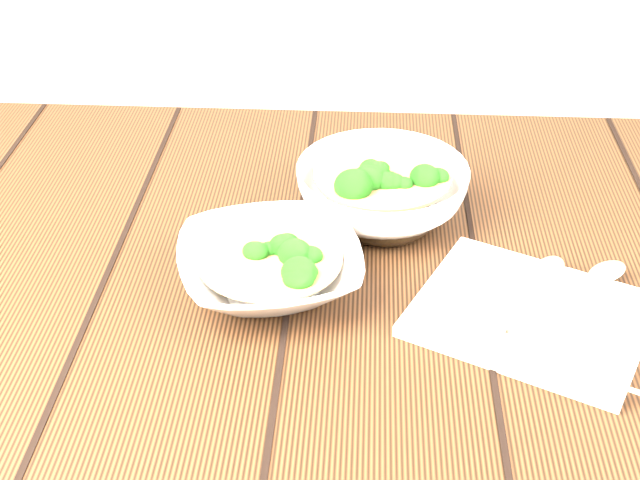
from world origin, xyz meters
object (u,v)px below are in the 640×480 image
table (312,356)px  soup_bowl_front (270,265)px  trivet (384,214)px  napkin (531,315)px  soup_bowl_back (382,189)px

table → soup_bowl_front: bearing=-149.0°
soup_bowl_front → trivet: 0.17m
soup_bowl_front → napkin: 0.27m
table → napkin: size_ratio=5.43×
soup_bowl_back → table: bearing=-121.3°
soup_bowl_front → napkin: (0.27, -0.04, -0.02)m
napkin → soup_bowl_back: bearing=153.9°
soup_bowl_back → napkin: size_ratio=0.91×
trivet → napkin: bearing=-48.9°
soup_bowl_back → trivet: size_ratio=1.75×
soup_bowl_back → napkin: bearing=-51.9°
table → napkin: napkin is taller
trivet → napkin: 0.22m
table → soup_bowl_back: (0.07, 0.12, 0.15)m
table → trivet: bearing=51.8°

